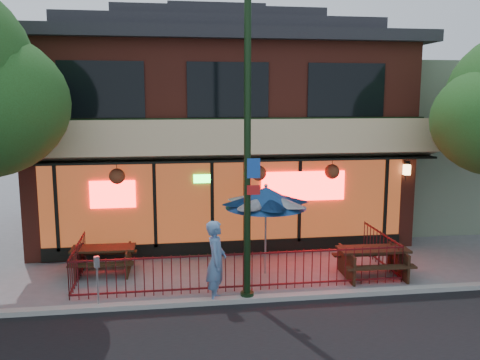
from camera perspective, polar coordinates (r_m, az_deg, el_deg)
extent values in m
plane|color=gray|center=(12.83, 0.51, -12.64)|extent=(80.00, 80.00, 0.00)
cube|color=#999993|center=(12.35, 0.87, -13.24)|extent=(80.00, 0.25, 0.12)
cube|color=maroon|center=(19.11, -2.80, 4.65)|extent=(12.00, 8.00, 6.50)
cube|color=#59230F|center=(15.37, -1.30, -2.50)|extent=(11.00, 0.06, 2.60)
cube|color=#FF0C0C|center=(15.65, 7.12, -0.68)|extent=(2.60, 0.04, 0.90)
cube|color=#FF0C0C|center=(15.20, -14.10, -1.58)|extent=(1.30, 0.04, 0.80)
cube|color=#D7C187|center=(14.62, -1.10, 4.42)|extent=(12.20, 1.33, 1.26)
cube|color=black|center=(15.04, -15.30, 9.76)|extent=(2.40, 0.06, 1.60)
cube|color=black|center=(15.05, -1.35, 10.08)|extent=(2.40, 0.06, 1.60)
cube|color=black|center=(15.89, 11.84, 9.85)|extent=(2.40, 0.06, 1.60)
cube|color=black|center=(15.69, -1.27, -7.54)|extent=(11.00, 0.12, 0.40)
cube|color=#FFC672|center=(16.69, 18.22, 1.11)|extent=(0.18, 0.18, 0.32)
cube|color=slate|center=(22.34, 20.78, 4.09)|extent=(6.00, 7.00, 6.00)
cube|color=#4F1115|center=(12.69, 0.37, -8.33)|extent=(8.40, 0.04, 0.04)
cube|color=#4F1115|center=(12.97, 0.37, -11.83)|extent=(8.40, 0.04, 0.04)
cube|color=#4F1115|center=(14.00, -17.86, -7.09)|extent=(0.04, 2.60, 0.04)
cube|color=#4F1115|center=(15.06, 15.68, -5.84)|extent=(0.04, 2.60, 0.04)
cylinder|color=#4F1115|center=(12.83, 0.37, -10.24)|extent=(0.02, 0.02, 1.00)
cylinder|color=black|center=(11.57, 0.83, 2.89)|extent=(0.16, 0.16, 7.00)
cylinder|color=black|center=(12.42, 0.80, -12.90)|extent=(0.32, 0.32, 0.20)
cube|color=#194CB2|center=(11.48, 1.54, 1.32)|extent=(0.30, 0.02, 0.45)
cube|color=red|center=(11.56, 1.53, -1.13)|extent=(0.30, 0.02, 0.22)
cube|color=#312211|center=(14.71, -17.64, -8.72)|extent=(0.09, 1.24, 0.70)
cube|color=#312211|center=(14.52, -12.41, -8.73)|extent=(0.09, 1.24, 0.70)
cube|color=#312211|center=(14.50, -15.10, -7.41)|extent=(1.73, 0.75, 0.06)
cube|color=#312211|center=(14.09, -15.35, -9.13)|extent=(1.72, 0.31, 0.05)
cube|color=#312211|center=(15.08, -14.78, -7.88)|extent=(1.72, 0.31, 0.05)
cube|color=#331F12|center=(14.05, 11.88, -9.21)|extent=(0.11, 1.34, 0.76)
cube|color=#331F12|center=(14.55, 17.35, -8.79)|extent=(0.11, 1.34, 0.76)
cube|color=#331F12|center=(14.17, 14.73, -7.54)|extent=(1.88, 0.84, 0.06)
cube|color=#331F12|center=(13.76, 15.53, -9.43)|extent=(1.86, 0.35, 0.05)
cube|color=#331F12|center=(14.77, 13.89, -8.07)|extent=(1.86, 0.35, 0.05)
cylinder|color=gray|center=(13.87, 2.89, -5.96)|extent=(0.05, 0.05, 2.29)
cone|color=navy|center=(13.65, 2.92, -1.95)|extent=(2.19, 2.19, 0.57)
sphere|color=gray|center=(13.59, 2.93, -0.66)|extent=(0.10, 0.10, 0.10)
imported|color=#577DAE|center=(12.08, -2.69, -9.12)|extent=(0.60, 0.80, 1.96)
cylinder|color=#9FA3A8|center=(12.25, -15.67, -11.57)|extent=(0.05, 0.05, 1.01)
cube|color=#9FA3A8|center=(12.04, -15.80, -8.84)|extent=(0.14, 0.13, 0.26)
cube|color=black|center=(11.98, -15.84, -8.66)|extent=(0.07, 0.03, 0.09)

